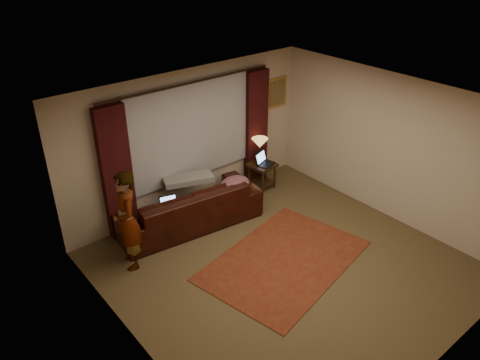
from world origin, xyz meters
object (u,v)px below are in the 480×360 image
at_px(end_table, 262,176).
at_px(tiffany_lamp, 260,150).
at_px(laptop_sofa, 170,205).
at_px(laptop_table, 266,159).
at_px(person, 127,221).
at_px(sofa, 187,199).

bearing_deg(end_table, tiffany_lamp, 86.87).
relative_size(laptop_sofa, end_table, 0.60).
bearing_deg(laptop_table, person, 168.65).
xyz_separation_m(sofa, laptop_sofa, (-0.42, -0.12, 0.11)).
height_order(laptop_sofa, end_table, laptop_sofa).
bearing_deg(laptop_table, sofa, 162.97).
bearing_deg(end_table, person, -171.01).
distance_m(tiffany_lamp, laptop_table, 0.21).
bearing_deg(person, laptop_table, 113.00).
relative_size(tiffany_lamp, laptop_table, 1.38).
bearing_deg(tiffany_lamp, laptop_sofa, -171.32).
height_order(sofa, laptop_table, sofa).
relative_size(sofa, tiffany_lamp, 4.99).
distance_m(laptop_sofa, end_table, 2.35).
relative_size(end_table, person, 0.33).
xyz_separation_m(laptop_sofa, end_table, (2.31, 0.26, -0.36)).
bearing_deg(laptop_table, end_table, 95.96).
bearing_deg(tiffany_lamp, end_table, -93.13).
relative_size(sofa, person, 1.58).
distance_m(laptop_sofa, tiffany_lamp, 2.35).
height_order(sofa, end_table, sofa).
relative_size(laptop_sofa, tiffany_lamp, 0.63).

